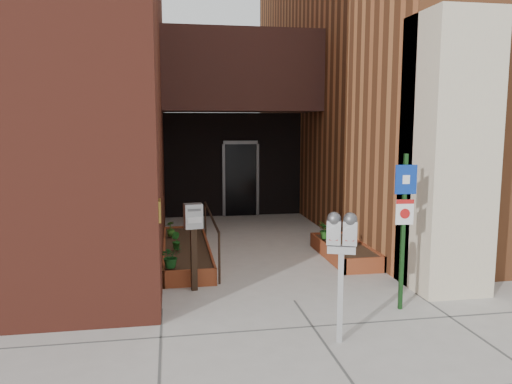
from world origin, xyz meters
name	(u,v)px	position (x,y,z in m)	size (l,w,h in m)	color
ground	(294,301)	(0.00, 0.00, 0.00)	(80.00, 80.00, 0.00)	#9E9991
architecture	(228,39)	(-0.18, 6.89, 4.98)	(20.00, 14.60, 10.00)	maroon
planter_left	(186,252)	(-1.55, 2.70, 0.13)	(0.90, 3.60, 0.30)	brown
planter_right	(345,252)	(1.60, 2.20, 0.13)	(0.80, 2.20, 0.30)	brown
handrail	(211,222)	(-1.05, 2.65, 0.75)	(0.04, 3.34, 0.90)	black
parking_meter	(342,242)	(0.20, -1.50, 1.27)	(0.38, 0.25, 1.64)	#B9B9BC
sign_post	(404,215)	(1.44, -0.61, 1.40)	(0.31, 0.08, 2.28)	#143714
payment_dropbox	(193,228)	(-1.49, 0.77, 1.03)	(0.31, 0.25, 1.43)	black
shrub_left_a	(171,256)	(-1.85, 1.10, 0.50)	(0.35, 0.35, 0.39)	#164F1B
shrub_left_b	(176,241)	(-1.76, 2.33, 0.47)	(0.18, 0.18, 0.33)	#175318
shrub_left_c	(171,229)	(-1.85, 3.50, 0.46)	(0.18, 0.18, 0.32)	#2D631C
shrub_left_d	(197,220)	(-1.25, 4.30, 0.47)	(0.18, 0.18, 0.33)	#1E5718
shrub_right_a	(352,238)	(1.68, 2.02, 0.45)	(0.16, 0.16, 0.29)	#295B1A
shrub_right_b	(324,230)	(1.35, 2.78, 0.46)	(0.16, 0.16, 0.31)	#1B5F1E
shrub_right_c	(326,230)	(1.35, 2.68, 0.49)	(0.34, 0.34, 0.38)	#205418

